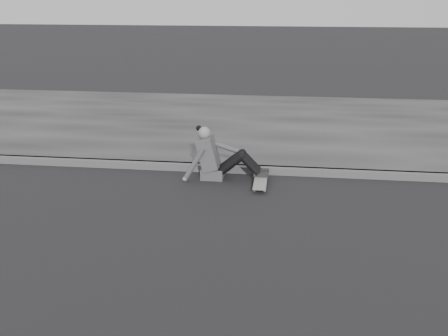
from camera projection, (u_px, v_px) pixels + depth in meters
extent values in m
plane|color=black|center=(256.00, 247.00, 5.99)|extent=(80.00, 80.00, 0.00)
cube|color=#4F4F4F|center=(265.00, 170.00, 8.38)|extent=(24.00, 0.16, 0.12)
cube|color=#343434|center=(271.00, 125.00, 11.21)|extent=(24.00, 6.00, 0.12)
cylinder|color=#9C9C97|center=(255.00, 190.00, 7.64)|extent=(0.03, 0.05, 0.05)
cylinder|color=#9C9C97|center=(264.00, 190.00, 7.62)|extent=(0.03, 0.05, 0.05)
cylinder|color=#9C9C97|center=(257.00, 178.00, 8.12)|extent=(0.03, 0.05, 0.05)
cylinder|color=#9C9C97|center=(266.00, 178.00, 8.11)|extent=(0.03, 0.05, 0.05)
cube|color=#303133|center=(260.00, 188.00, 7.62)|extent=(0.16, 0.04, 0.03)
cube|color=#303133|center=(261.00, 176.00, 8.11)|extent=(0.16, 0.04, 0.03)
cube|color=slate|center=(260.00, 181.00, 7.85)|extent=(0.20, 0.78, 0.02)
cube|color=#48484A|center=(213.00, 173.00, 8.18)|extent=(0.36, 0.34, 0.18)
cube|color=#48484A|center=(208.00, 153.00, 8.07)|extent=(0.37, 0.40, 0.57)
cube|color=#48484A|center=(200.00, 145.00, 8.04)|extent=(0.14, 0.30, 0.20)
cylinder|color=gray|center=(205.00, 138.00, 8.00)|extent=(0.09, 0.09, 0.08)
sphere|color=gray|center=(204.00, 133.00, 7.97)|extent=(0.20, 0.20, 0.20)
sphere|color=black|center=(199.00, 128.00, 7.97)|extent=(0.09, 0.09, 0.09)
cylinder|color=black|center=(231.00, 164.00, 7.99)|extent=(0.43, 0.13, 0.39)
cylinder|color=black|center=(232.00, 160.00, 8.16)|extent=(0.43, 0.13, 0.39)
cylinder|color=black|center=(250.00, 165.00, 7.96)|extent=(0.35, 0.11, 0.36)
cylinder|color=black|center=(251.00, 161.00, 8.13)|extent=(0.35, 0.11, 0.36)
sphere|color=black|center=(241.00, 156.00, 7.93)|extent=(0.13, 0.13, 0.13)
sphere|color=black|center=(242.00, 153.00, 8.09)|extent=(0.13, 0.13, 0.13)
cube|color=#242424|center=(261.00, 175.00, 7.99)|extent=(0.24, 0.08, 0.07)
cube|color=#242424|center=(262.00, 171.00, 8.16)|extent=(0.24, 0.08, 0.07)
cylinder|color=#48484A|center=(194.00, 165.00, 7.94)|extent=(0.38, 0.08, 0.58)
sphere|color=gray|center=(185.00, 179.00, 8.04)|extent=(0.08, 0.08, 0.08)
cylinder|color=#48484A|center=(224.00, 147.00, 8.17)|extent=(0.48, 0.08, 0.21)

